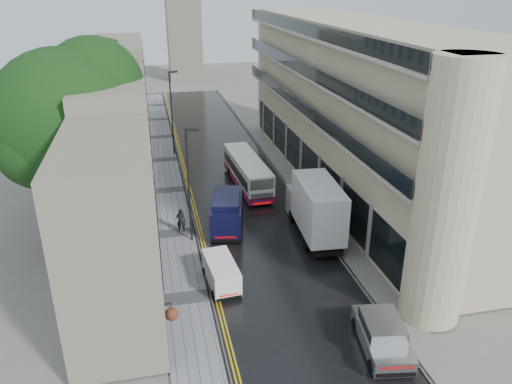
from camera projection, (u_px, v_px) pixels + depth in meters
name	position (u px, v px, depth m)	size (l,w,h in m)	color
road	(235.00, 186.00, 45.12)	(9.00, 85.00, 0.02)	black
left_sidewalk	(170.00, 190.00, 43.93)	(2.70, 85.00, 0.12)	gray
right_sidewalk	(293.00, 180.00, 46.17)	(1.80, 85.00, 0.12)	slate
old_shop_row	(122.00, 120.00, 43.14)	(4.50, 56.00, 12.00)	gray
modern_block	(354.00, 107.00, 43.08)	(8.00, 40.00, 14.00)	#C0B68F
tree_near	(69.00, 146.00, 33.18)	(10.56, 10.56, 13.89)	black
tree_far	(91.00, 111.00, 45.20)	(9.24, 9.24, 12.46)	black
cream_bus	(244.00, 184.00, 41.86)	(2.20, 9.68, 2.64)	white
white_lorry	(306.00, 221.00, 33.55)	(2.49, 8.29, 4.35)	silver
silver_hatchback	(373.00, 357.00, 23.30)	(2.00, 4.58, 1.72)	#AFAFB4
white_van	(214.00, 286.00, 28.73)	(1.60, 3.73, 1.69)	white
navy_van	(212.00, 222.00, 35.15)	(2.20, 5.49, 2.80)	black
pedestrian	(181.00, 220.00, 36.21)	(0.68, 0.44, 1.85)	black
lamp_post_near	(189.00, 187.00, 33.89)	(0.92, 0.20, 8.15)	black
lamp_post_far	(172.00, 114.00, 51.28)	(0.97, 0.22, 8.63)	black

